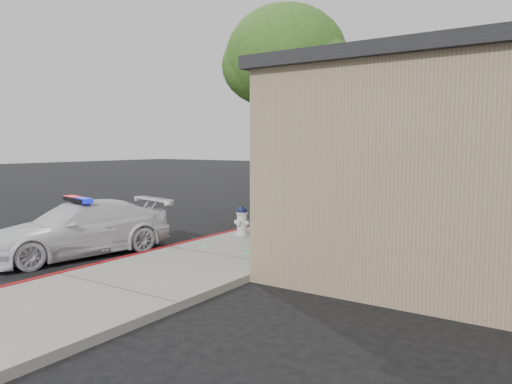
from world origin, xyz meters
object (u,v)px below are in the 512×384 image
object	(u,v)px
street_tree_near	(286,62)
police_car	(79,228)
street_tree_mid	(299,77)
street_tree_far	(357,99)
fire_hydrant	(242,221)

from	to	relation	value
street_tree_near	police_car	bearing A→B (deg)	-112.35
street_tree_mid	street_tree_far	size ratio (longest dim) A/B	1.07
fire_hydrant	street_tree_near	bearing A→B (deg)	83.55
police_car	street_tree_near	size ratio (longest dim) A/B	0.71
fire_hydrant	street_tree_mid	world-z (taller)	street_tree_mid
street_tree_mid	street_tree_far	bearing A→B (deg)	90.30
street_tree_mid	street_tree_far	xyz separation A→B (m)	(-0.03, 4.82, -0.30)
police_car	street_tree_mid	bearing A→B (deg)	84.28
fire_hydrant	street_tree_near	world-z (taller)	street_tree_near
street_tree_mid	fire_hydrant	bearing A→B (deg)	-91.34
street_tree_near	street_tree_mid	bearing A→B (deg)	94.73
street_tree_mid	police_car	bearing A→B (deg)	-108.74
police_car	street_tree_near	distance (m)	7.60
police_car	street_tree_far	distance (m)	12.31
street_tree_far	fire_hydrant	bearing A→B (deg)	-90.34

